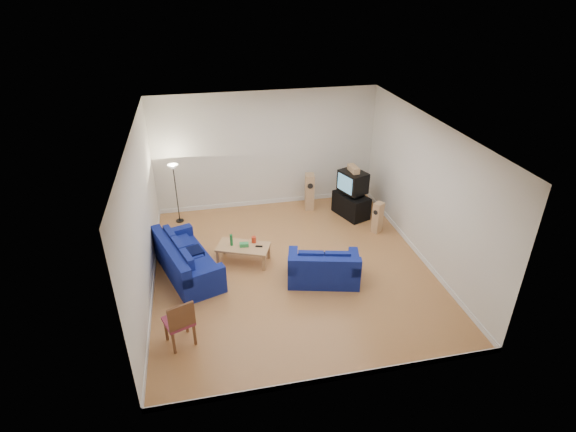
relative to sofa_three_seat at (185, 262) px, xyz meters
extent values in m
cube|color=brown|center=(2.30, -0.24, -0.30)|extent=(6.00, 6.50, 0.01)
cube|color=white|center=(2.30, -0.24, 2.90)|extent=(6.00, 6.50, 0.01)
cube|color=white|center=(2.30, 3.01, 1.30)|extent=(6.00, 0.01, 3.20)
cube|color=white|center=(2.30, -3.49, 1.30)|extent=(6.00, 0.01, 3.20)
cube|color=white|center=(-0.70, -0.24, 1.30)|extent=(0.01, 6.50, 3.20)
cube|color=white|center=(5.30, -0.24, 1.30)|extent=(0.01, 6.50, 3.20)
cube|color=white|center=(2.30, 3.00, -0.24)|extent=(6.00, 0.02, 0.12)
cube|color=white|center=(2.30, -3.48, -0.24)|extent=(6.00, 0.02, 0.12)
cube|color=white|center=(-0.69, -0.24, -0.24)|extent=(0.02, 6.50, 0.12)
cube|color=white|center=(5.29, -0.24, -0.24)|extent=(0.02, 6.50, 0.12)
cube|color=#091251|center=(0.05, 0.02, -0.10)|extent=(1.54, 2.28, 0.40)
cube|color=#091251|center=(-0.27, -0.09, 0.30)|extent=(0.88, 2.05, 0.41)
cube|color=#091251|center=(-0.25, 0.91, 0.21)|extent=(0.92, 0.49, 0.23)
cube|color=#091251|center=(0.36, -0.87, 0.21)|extent=(0.92, 0.49, 0.23)
cube|color=black|center=(0.19, 0.07, 0.19)|extent=(0.48, 0.48, 0.11)
cube|color=#091251|center=(2.87, -0.81, -0.12)|extent=(1.65, 1.17, 0.37)
cube|color=#091251|center=(2.79, -1.12, 0.26)|extent=(1.49, 0.54, 0.38)
cube|color=#091251|center=(2.24, -0.65, 0.17)|extent=(0.39, 0.85, 0.21)
cube|color=#091251|center=(3.50, -0.96, 0.17)|extent=(0.39, 0.85, 0.21)
cube|color=black|center=(2.90, -0.68, 0.16)|extent=(0.42, 0.42, 0.11)
cube|color=tan|center=(1.29, 0.21, 0.10)|extent=(1.29, 0.98, 0.05)
cube|color=tan|center=(0.71, 0.19, -0.12)|extent=(0.08, 0.08, 0.37)
cube|color=tan|center=(0.89, 0.64, -0.12)|extent=(0.08, 0.08, 0.37)
cube|color=tan|center=(1.68, -0.21, -0.12)|extent=(0.08, 0.08, 0.37)
cube|color=tan|center=(1.87, 0.23, -0.12)|extent=(0.08, 0.08, 0.37)
cylinder|color=#197233|center=(1.04, 0.30, 0.26)|extent=(0.09, 0.09, 0.27)
cube|color=green|center=(1.31, 0.20, 0.16)|extent=(0.21, 0.13, 0.08)
cylinder|color=red|center=(1.54, 0.32, 0.19)|extent=(0.10, 0.10, 0.14)
cube|color=black|center=(1.63, 0.11, 0.13)|extent=(0.17, 0.09, 0.02)
cube|color=black|center=(4.40, 1.85, 0.00)|extent=(0.87, 1.13, 0.61)
cube|color=black|center=(4.43, 1.82, 0.36)|extent=(0.52, 0.55, 0.10)
cube|color=black|center=(4.41, 1.88, 0.68)|extent=(0.74, 0.85, 0.55)
cube|color=teal|center=(4.15, 1.78, 0.68)|extent=(0.22, 0.54, 0.44)
cube|color=tan|center=(4.40, 1.89, 1.03)|extent=(0.21, 0.45, 0.15)
cube|color=tan|center=(3.39, 2.46, 0.21)|extent=(0.28, 0.34, 1.03)
cylinder|color=black|center=(3.37, 2.31, 0.46)|extent=(0.15, 0.04, 0.15)
cube|color=tan|center=(4.75, 0.87, 0.10)|extent=(0.30, 0.29, 0.81)
cylinder|color=black|center=(4.65, 0.80, 0.30)|extent=(0.08, 0.11, 0.12)
cylinder|color=black|center=(-0.15, 2.46, -0.29)|extent=(0.21, 0.21, 0.03)
cylinder|color=black|center=(-0.15, 2.46, 0.47)|extent=(0.03, 0.03, 1.50)
cone|color=white|center=(-0.15, 2.46, 1.25)|extent=(0.28, 0.28, 0.12)
cube|color=brown|center=(-0.22, -2.33, -0.07)|extent=(0.05, 0.05, 0.47)
cube|color=brown|center=(-0.36, -1.98, -0.07)|extent=(0.05, 0.05, 0.47)
cube|color=brown|center=(0.13, -2.19, -0.07)|extent=(0.05, 0.05, 0.47)
cube|color=brown|center=(-0.01, -1.84, -0.07)|extent=(0.05, 0.05, 0.47)
cube|color=#8D2E46|center=(-0.12, -2.09, 0.19)|extent=(0.60, 0.60, 0.06)
cube|color=brown|center=(-0.04, -2.28, 0.44)|extent=(0.45, 0.21, 0.47)
camera|label=1|loc=(0.51, -8.32, 5.50)|focal=28.00mm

